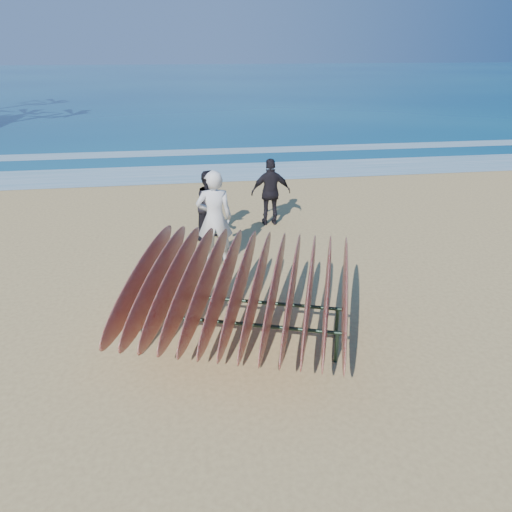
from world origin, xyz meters
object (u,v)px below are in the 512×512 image
at_px(surfboard_rack, 240,287).
at_px(person_white, 215,218).
at_px(person_dark_b, 271,192).
at_px(person_dark_a, 211,206).

distance_m(surfboard_rack, person_white, 2.83).
relative_size(surfboard_rack, person_white, 1.98).
xyz_separation_m(surfboard_rack, person_white, (-0.21, 2.82, 0.07)).
bearing_deg(person_dark_b, surfboard_rack, 75.71).
bearing_deg(person_white, person_dark_a, -88.48).
height_order(surfboard_rack, person_dark_a, person_dark_a).
bearing_deg(person_white, person_dark_b, -125.23).
bearing_deg(surfboard_rack, person_dark_b, 92.66).
height_order(surfboard_rack, person_dark_b, person_dark_b).
bearing_deg(person_white, surfboard_rack, 95.24).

